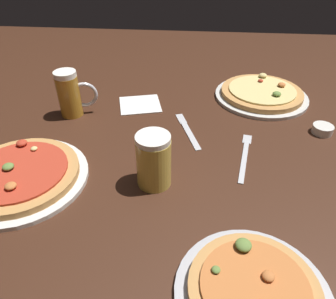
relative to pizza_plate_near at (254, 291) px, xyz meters
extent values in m
cube|color=#3D2114|center=(-0.19, 0.40, -0.03)|extent=(2.40, 2.40, 0.03)
cylinder|color=#B2B2B7|center=(0.00, 0.00, -0.01)|extent=(0.28, 0.28, 0.01)
cylinder|color=tan|center=(0.00, 0.00, 0.00)|extent=(0.23, 0.23, 0.02)
cylinder|color=#C67038|center=(0.00, 0.00, 0.02)|extent=(0.19, 0.19, 0.01)
ellipsoid|color=olive|center=(-0.07, 0.02, 0.02)|extent=(0.02, 0.02, 0.01)
ellipsoid|color=olive|center=(-0.01, 0.08, 0.03)|extent=(0.03, 0.03, 0.02)
ellipsoid|color=#C67038|center=(0.02, 0.02, 0.03)|extent=(0.02, 0.02, 0.01)
cylinder|color=silver|center=(0.13, 0.78, -0.01)|extent=(0.34, 0.34, 0.01)
cylinder|color=tan|center=(0.13, 0.78, 0.00)|extent=(0.29, 0.29, 0.02)
cylinder|color=#DBC67A|center=(0.13, 0.78, 0.02)|extent=(0.24, 0.24, 0.01)
ellipsoid|color=#B73823|center=(0.13, 0.84, 0.02)|extent=(0.02, 0.02, 0.01)
ellipsoid|color=#DBC67A|center=(0.14, 0.88, 0.03)|extent=(0.03, 0.03, 0.02)
ellipsoid|color=olive|center=(0.17, 0.73, 0.03)|extent=(0.03, 0.03, 0.01)
ellipsoid|color=#C67038|center=(0.20, 0.80, 0.03)|extent=(0.03, 0.03, 0.01)
cylinder|color=silver|center=(-0.55, 0.26, -0.01)|extent=(0.34, 0.34, 0.01)
cylinder|color=tan|center=(-0.55, 0.26, 0.00)|extent=(0.29, 0.29, 0.02)
cylinder|color=#B73823|center=(-0.55, 0.26, 0.02)|extent=(0.24, 0.24, 0.01)
ellipsoid|color=#DBC67A|center=(-0.54, 0.34, 0.02)|extent=(0.02, 0.02, 0.01)
ellipsoid|color=olive|center=(-0.57, 0.26, 0.03)|extent=(0.03, 0.03, 0.01)
ellipsoid|color=#B73823|center=(-0.59, 0.36, 0.03)|extent=(0.03, 0.03, 0.01)
ellipsoid|color=#C67038|center=(-0.53, 0.19, 0.03)|extent=(0.03, 0.03, 0.01)
cylinder|color=#B27A23|center=(-0.53, 0.60, 0.05)|extent=(0.07, 0.07, 0.14)
cylinder|color=white|center=(-0.53, 0.60, 0.13)|extent=(0.07, 0.07, 0.02)
torus|color=silver|center=(-0.48, 0.61, 0.05)|extent=(0.09, 0.04, 0.09)
cylinder|color=gold|center=(-0.21, 0.28, 0.05)|extent=(0.08, 0.08, 0.13)
cylinder|color=white|center=(-0.21, 0.28, 0.12)|extent=(0.08, 0.08, 0.01)
torus|color=silver|center=(-0.22, 0.34, 0.05)|extent=(0.02, 0.08, 0.08)
cylinder|color=silver|center=(0.28, 0.55, 0.00)|extent=(0.06, 0.06, 0.03)
cube|color=white|center=(-0.31, 0.68, -0.01)|extent=(0.17, 0.16, 0.01)
cube|color=silver|center=(0.02, 0.39, -0.01)|extent=(0.05, 0.19, 0.01)
cube|color=silver|center=(0.05, 0.50, -0.01)|extent=(0.03, 0.05, 0.00)
cube|color=silver|center=(-0.13, 0.51, -0.01)|extent=(0.07, 0.16, 0.01)
cube|color=silver|center=(-0.16, 0.60, -0.01)|extent=(0.04, 0.06, 0.00)
camera|label=1|loc=(-0.12, -0.31, 0.53)|focal=34.03mm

